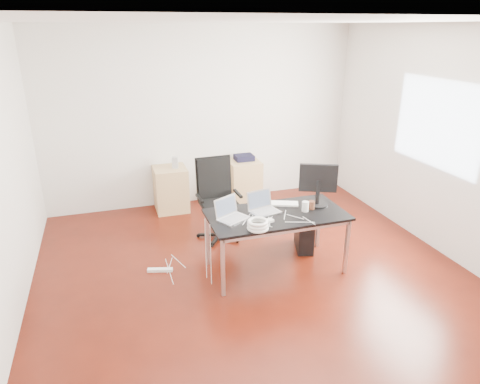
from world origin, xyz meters
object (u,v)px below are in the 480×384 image
object	(u,v)px
filing_cabinet_left	(171,189)
filing_cabinet_right	(244,181)
desk	(276,218)
pc_tower	(304,233)
office_chair	(217,195)

from	to	relation	value
filing_cabinet_left	filing_cabinet_right	world-z (taller)	same
desk	pc_tower	xyz separation A→B (m)	(0.55, 0.36, -0.46)
desk	filing_cabinet_right	world-z (taller)	desk
filing_cabinet_right	office_chair	bearing A→B (deg)	-124.43
desk	pc_tower	bearing A→B (deg)	32.80
office_chair	filing_cabinet_left	world-z (taller)	office_chair
desk	filing_cabinet_right	bearing A→B (deg)	81.73
desk	filing_cabinet_right	distance (m)	2.22
desk	filing_cabinet_right	size ratio (longest dim) A/B	2.29
pc_tower	office_chair	bearing A→B (deg)	160.65
filing_cabinet_left	pc_tower	xyz separation A→B (m)	(1.45, -1.81, -0.13)
desk	office_chair	xyz separation A→B (m)	(-0.42, 1.09, -0.07)
desk	office_chair	size ratio (longest dim) A/B	1.48
desk	pc_tower	size ratio (longest dim) A/B	3.56
filing_cabinet_right	desk	bearing A→B (deg)	-98.27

